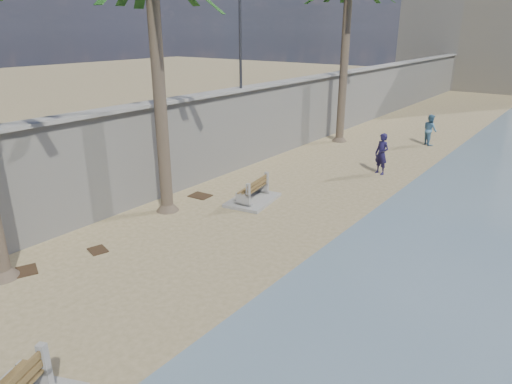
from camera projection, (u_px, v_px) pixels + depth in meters
The scene contains 11 objects.
ground_plane at pixel (71, 344), 9.37m from camera, with size 140.00×140.00×0.00m, color #96825C.
seawall at pixel (325, 107), 26.74m from camera, with size 0.45×70.00×3.50m, color gray.
wall_cap at pixel (327, 75), 26.13m from camera, with size 0.80×70.00×0.12m, color gray.
end_building at pixel (506, 18), 47.18m from camera, with size 18.00×12.00×14.00m, color #B7AA93.
bench_far at pixel (253, 192), 16.93m from camera, with size 1.78×2.31×0.87m.
streetlight at pixel (240, 14), 19.01m from camera, with size 0.28×0.28×5.12m.
person_a at pixel (382, 151), 19.92m from camera, with size 0.75×0.51×2.09m, color #191438.
person_b at pixel (430, 128), 24.98m from camera, with size 0.90×0.70×1.86m, color teal.
debris_b at pixel (27, 271), 12.18m from camera, with size 0.64×0.52×0.03m, color #382616.
debris_c at pixel (200, 196), 17.59m from camera, with size 0.78×0.63×0.03m, color #382616.
debris_d at pixel (98, 250), 13.30m from camera, with size 0.57×0.46×0.03m, color #382616.
Camera 1 is at (7.70, -3.90, 6.14)m, focal length 32.00 mm.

